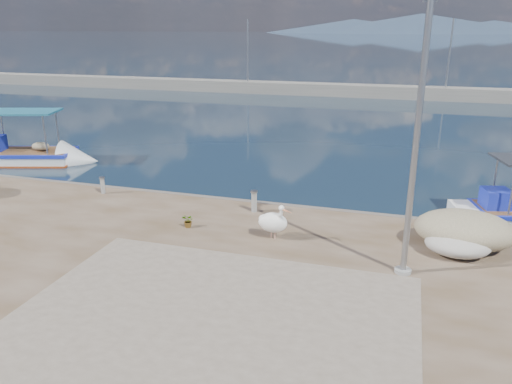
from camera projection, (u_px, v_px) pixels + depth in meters
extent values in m
plane|color=#162635|center=(217.00, 275.00, 14.20)|extent=(1400.00, 1400.00, 0.00)
cube|color=gray|center=(209.00, 323.00, 11.04)|extent=(9.00, 7.00, 0.01)
cube|color=gray|center=(361.00, 91.00, 50.31)|extent=(120.00, 2.20, 1.20)
cylinder|color=gray|center=(248.00, 54.00, 52.58)|extent=(0.16, 0.16, 7.00)
cylinder|color=gray|center=(449.00, 57.00, 47.02)|extent=(0.16, 0.16, 7.00)
cone|color=#28384C|center=(354.00, 26.00, 621.05)|extent=(220.00, 220.00, 16.00)
cone|color=#28384C|center=(421.00, 23.00, 597.87)|extent=(280.00, 280.00, 22.00)
cone|color=#28384C|center=(494.00, 27.00, 576.90)|extent=(200.00, 200.00, 14.00)
cube|color=white|center=(28.00, 161.00, 25.95)|extent=(6.90, 3.98, 1.07)
cube|color=#1A29AE|center=(26.00, 152.00, 25.80)|extent=(5.17, 3.51, 0.16)
cube|color=#933812|center=(28.00, 162.00, 25.97)|extent=(5.16, 3.48, 0.14)
cube|color=#1B556D|center=(20.00, 112.00, 25.14)|extent=(4.05, 3.01, 0.09)
cube|color=#1A29AE|center=(496.00, 199.00, 17.80)|extent=(1.09, 1.09, 0.70)
cylinder|color=tan|center=(271.00, 233.00, 15.45)|extent=(0.04, 0.04, 0.29)
cylinder|color=tan|center=(275.00, 234.00, 15.36)|extent=(0.04, 0.04, 0.29)
ellipsoid|color=white|center=(273.00, 222.00, 15.29)|extent=(1.03, 0.86, 0.63)
cylinder|color=white|center=(280.00, 215.00, 15.02)|extent=(0.23, 0.19, 0.54)
sphere|color=white|center=(281.00, 208.00, 14.92)|extent=(0.18, 0.18, 0.18)
cone|color=#CC774F|center=(287.00, 211.00, 14.80)|extent=(0.43, 0.26, 0.13)
cylinder|color=gray|center=(416.00, 144.00, 12.20)|extent=(0.16, 0.16, 7.00)
cylinder|color=gray|center=(403.00, 271.00, 13.29)|extent=(0.44, 0.44, 0.10)
cylinder|color=gray|center=(254.00, 202.00, 17.57)|extent=(0.19, 0.19, 0.75)
cylinder|color=gray|center=(254.00, 192.00, 17.46)|extent=(0.26, 0.26, 0.06)
cylinder|color=gray|center=(103.00, 185.00, 19.55)|extent=(0.16, 0.16, 0.64)
cylinder|color=gray|center=(102.00, 178.00, 19.45)|extent=(0.22, 0.22, 0.05)
imported|color=#33722D|center=(188.00, 221.00, 16.24)|extent=(0.51, 0.48, 0.45)
ellipsoid|color=#BBB7AD|center=(458.00, 244.00, 14.20)|extent=(1.81, 1.36, 0.68)
ellipsoid|color=#C0B48E|center=(464.00, 230.00, 14.64)|extent=(2.85, 2.04, 1.12)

